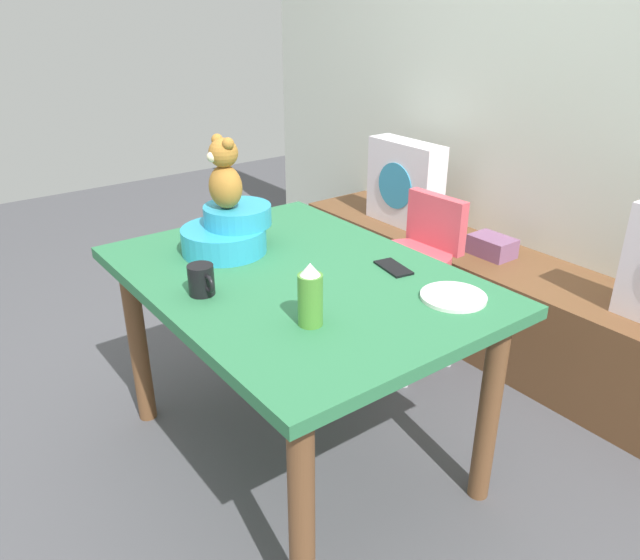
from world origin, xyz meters
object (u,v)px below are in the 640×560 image
(teddy_bear, at_px, (225,175))
(ketchup_bottle, at_px, (310,296))
(pillow_floral_left, at_px, (405,184))
(dining_table, at_px, (296,302))
(highchair, at_px, (414,260))
(coffee_mug, at_px, (202,280))
(cell_phone, at_px, (393,268))
(infant_seat_teal, at_px, (229,232))
(book_stack, at_px, (492,246))
(dinner_plate_near, at_px, (453,297))

(teddy_bear, height_order, ketchup_bottle, teddy_bear)
(pillow_floral_left, relative_size, dining_table, 0.34)
(ketchup_bottle, bearing_deg, highchair, 118.72)
(coffee_mug, relative_size, cell_phone, 0.83)
(coffee_mug, bearing_deg, ketchup_bottle, 23.58)
(coffee_mug, bearing_deg, infant_seat_teal, 137.58)
(teddy_bear, xyz_separation_m, ketchup_bottle, (0.62, -0.09, -0.19))
(book_stack, xyz_separation_m, teddy_bear, (-0.18, -1.28, 0.51))
(book_stack, distance_m, highchair, 0.44)
(infant_seat_teal, height_order, teddy_bear, teddy_bear)
(highchair, xyz_separation_m, teddy_bear, (-0.10, -0.85, 0.50))
(infant_seat_teal, bearing_deg, dining_table, 12.90)
(highchair, height_order, teddy_bear, teddy_bear)
(ketchup_bottle, xyz_separation_m, coffee_mug, (-0.35, -0.15, -0.04))
(coffee_mug, xyz_separation_m, cell_phone, (0.21, 0.60, -0.04))
(coffee_mug, distance_m, cell_phone, 0.64)
(teddy_bear, distance_m, dinner_plate_near, 0.87)
(highchair, xyz_separation_m, cell_phone, (0.37, -0.49, 0.22))
(dining_table, bearing_deg, infant_seat_teal, -167.10)
(cell_phone, bearing_deg, teddy_bear, 137.59)
(highchair, height_order, infant_seat_teal, infant_seat_teal)
(dinner_plate_near, bearing_deg, teddy_bear, -154.95)
(teddy_bear, xyz_separation_m, dinner_plate_near, (0.75, 0.35, -0.27))
(highchair, height_order, ketchup_bottle, ketchup_bottle)
(coffee_mug, xyz_separation_m, dinner_plate_near, (0.48, 0.59, -0.04))
(dining_table, xyz_separation_m, highchair, (-0.21, 0.78, -0.12))
(dining_table, height_order, ketchup_bottle, ketchup_bottle)
(pillow_floral_left, xyz_separation_m, book_stack, (0.58, 0.02, -0.17))
(ketchup_bottle, bearing_deg, teddy_bear, 171.77)
(dining_table, distance_m, cell_phone, 0.35)
(infant_seat_teal, height_order, dinner_plate_near, infant_seat_teal)
(book_stack, relative_size, highchair, 0.25)
(cell_phone, bearing_deg, dining_table, 160.98)
(infant_seat_teal, xyz_separation_m, teddy_bear, (0.00, -0.00, 0.21))
(dining_table, relative_size, coffee_mug, 10.66)
(highchair, bearing_deg, dining_table, -74.86)
(pillow_floral_left, xyz_separation_m, teddy_bear, (0.40, -1.26, 0.34))
(book_stack, distance_m, teddy_bear, 1.39)
(highchair, distance_m, teddy_bear, 0.99)
(book_stack, distance_m, ketchup_bottle, 1.48)
(infant_seat_teal, bearing_deg, teddy_bear, -90.00)
(book_stack, bearing_deg, dinner_plate_near, -58.70)
(highchair, bearing_deg, coffee_mug, -81.49)
(infant_seat_teal, relative_size, cell_phone, 2.29)
(dining_table, bearing_deg, pillow_floral_left, 120.81)
(teddy_bear, bearing_deg, dining_table, 12.99)
(pillow_floral_left, distance_m, highchair, 0.67)
(ketchup_bottle, bearing_deg, pillow_floral_left, 126.86)
(dinner_plate_near, bearing_deg, pillow_floral_left, 141.40)
(infant_seat_teal, bearing_deg, book_stack, 82.10)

